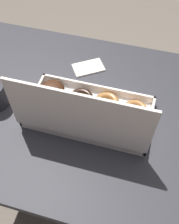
{
  "coord_description": "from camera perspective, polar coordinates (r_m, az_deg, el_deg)",
  "views": [
    {
      "loc": [
        -0.13,
        0.53,
        1.45
      ],
      "look_at": [
        0.01,
        0.02,
        0.73
      ],
      "focal_mm": 42.0,
      "sensor_mm": 36.0,
      "label": 1
    }
  ],
  "objects": [
    {
      "name": "ground_plane",
      "position": [
        1.55,
        0.55,
        -15.73
      ],
      "size": [
        8.0,
        8.0,
        0.0
      ],
      "primitive_type": "plane",
      "color": "#6B6054"
    },
    {
      "name": "dining_table",
      "position": [
        1.0,
        0.83,
        -3.21
      ],
      "size": [
        1.13,
        0.76,
        0.72
      ],
      "color": "#2D2D33",
      "rests_on": "ground_plane"
    },
    {
      "name": "donut_box",
      "position": [
        0.86,
        -1.12,
        -0.21
      ],
      "size": [
        0.42,
        0.23,
        0.24
      ],
      "color": "white",
      "rests_on": "dining_table"
    },
    {
      "name": "paper_napkin",
      "position": [
        1.06,
        -0.25,
        9.67
      ],
      "size": [
        0.14,
        0.13,
        0.01
      ],
      "color": "silver",
      "rests_on": "dining_table"
    }
  ]
}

